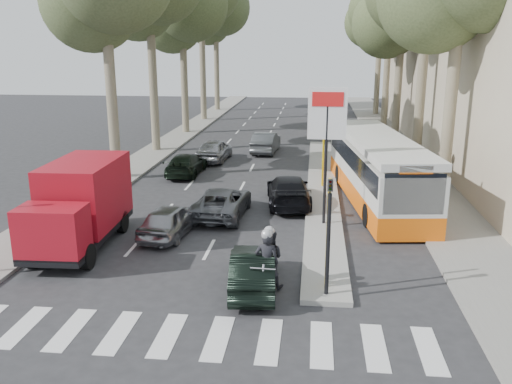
% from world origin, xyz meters
% --- Properties ---
extents(ground, '(120.00, 120.00, 0.00)m').
position_xyz_m(ground, '(0.00, 0.00, 0.00)').
color(ground, '#28282B').
rests_on(ground, ground).
extents(sidewalk_right, '(3.20, 70.00, 0.12)m').
position_xyz_m(sidewalk_right, '(8.60, 25.00, 0.06)').
color(sidewalk_right, gray).
rests_on(sidewalk_right, ground).
extents(median_left, '(2.40, 64.00, 0.12)m').
position_xyz_m(median_left, '(-8.00, 28.00, 0.06)').
color(median_left, gray).
rests_on(median_left, ground).
extents(traffic_island, '(1.50, 26.00, 0.16)m').
position_xyz_m(traffic_island, '(3.25, 11.00, 0.08)').
color(traffic_island, gray).
rests_on(traffic_island, ground).
extents(building_far, '(11.00, 20.00, 16.00)m').
position_xyz_m(building_far, '(15.50, 34.00, 8.00)').
color(building_far, '#B7A88E').
rests_on(building_far, ground).
extents(billboard, '(1.50, 12.10, 5.60)m').
position_xyz_m(billboard, '(3.25, 5.00, 3.70)').
color(billboard, yellow).
rests_on(billboard, ground).
extents(traffic_light_island, '(0.16, 0.41, 3.60)m').
position_xyz_m(traffic_light_island, '(3.25, -1.50, 2.49)').
color(traffic_light_island, black).
rests_on(traffic_light_island, ground).
extents(tree_l_c, '(7.40, 7.20, 13.71)m').
position_xyz_m(tree_l_c, '(-7.77, 28.11, 10.04)').
color(tree_l_c, '#6B604C').
rests_on(tree_l_c, ground).
extents(tree_l_e, '(7.40, 7.20, 14.49)m').
position_xyz_m(tree_l_e, '(-7.97, 44.11, 10.73)').
color(tree_l_e, '#6B604C').
rests_on(tree_l_e, ground).
extents(tree_r_c, '(7.40, 7.20, 13.32)m').
position_xyz_m(tree_r_c, '(9.03, 26.11, 9.69)').
color(tree_r_c, '#6B604C').
rests_on(tree_r_c, ground).
extents(tree_r_e, '(7.40, 7.20, 14.10)m').
position_xyz_m(tree_r_e, '(9.23, 42.11, 10.38)').
color(tree_r_e, '#6B604C').
rests_on(tree_r_e, ground).
extents(silver_hatchback, '(1.94, 3.85, 1.26)m').
position_xyz_m(silver_hatchback, '(-2.68, 3.31, 0.63)').
color(silver_hatchback, '#919398').
rests_on(silver_hatchback, ground).
extents(dark_hatchback, '(1.66, 3.88, 1.24)m').
position_xyz_m(dark_hatchback, '(1.04, -1.00, 0.62)').
color(dark_hatchback, black).
rests_on(dark_hatchback, ground).
extents(queue_car_a, '(2.23, 4.51, 1.23)m').
position_xyz_m(queue_car_a, '(-1.10, 6.00, 0.61)').
color(queue_car_a, '#4F5157').
rests_on(queue_car_a, ground).
extents(queue_car_b, '(2.42, 4.85, 1.35)m').
position_xyz_m(queue_car_b, '(1.66, 7.99, 0.68)').
color(queue_car_b, black).
rests_on(queue_car_b, ground).
extents(queue_car_c, '(1.95, 4.26, 1.42)m').
position_xyz_m(queue_car_c, '(-3.50, 17.19, 0.71)').
color(queue_car_c, gray).
rests_on(queue_car_c, ground).
extents(queue_car_d, '(1.77, 4.34, 1.40)m').
position_xyz_m(queue_car_d, '(-0.50, 20.32, 0.70)').
color(queue_car_d, '#4D5154').
rests_on(queue_car_d, ground).
extents(queue_car_e, '(1.81, 4.23, 1.21)m').
position_xyz_m(queue_car_e, '(-4.39, 13.28, 0.61)').
color(queue_car_e, black).
rests_on(queue_car_e, ground).
extents(red_truck, '(2.37, 5.82, 3.07)m').
position_xyz_m(red_truck, '(-5.57, 1.93, 1.62)').
color(red_truck, black).
rests_on(red_truck, ground).
extents(city_bus, '(3.95, 11.92, 3.08)m').
position_xyz_m(city_bus, '(5.73, 9.08, 1.62)').
color(city_bus, orange).
rests_on(city_bus, ground).
extents(motorcycle, '(0.90, 2.45, 2.08)m').
position_xyz_m(motorcycle, '(1.52, -1.24, 0.95)').
color(motorcycle, black).
rests_on(motorcycle, ground).
extents(pedestrian_near, '(0.86, 1.26, 1.96)m').
position_xyz_m(pedestrian_near, '(7.20, 8.95, 1.10)').
color(pedestrian_near, '#41334D').
rests_on(pedestrian_near, sidewalk_right).
extents(pedestrian_far, '(1.27, 1.11, 1.83)m').
position_xyz_m(pedestrian_far, '(9.49, 12.31, 1.04)').
color(pedestrian_far, brown).
rests_on(pedestrian_far, sidewalk_right).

